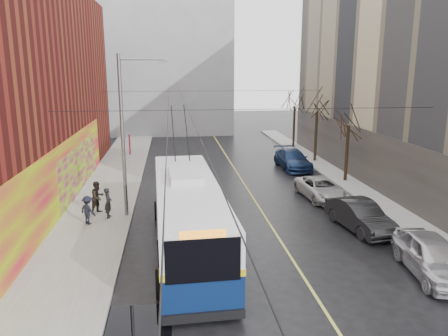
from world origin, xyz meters
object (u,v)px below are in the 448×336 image
at_px(trolleybus, 188,214).
at_px(parked_car_d, 293,159).
at_px(pedestrian_a, 108,203).
at_px(tree_near, 349,115).
at_px(streetlight_pole, 125,132).
at_px(tree_far, 295,99).
at_px(pedestrian_b, 98,197).
at_px(following_car, 178,171).
at_px(parked_car_b, 360,216).
at_px(parked_car_a, 432,256).
at_px(pedestrian_c, 88,210).
at_px(tree_mid, 317,103).
at_px(parked_car_c, 321,189).

bearing_deg(trolleybus, parked_car_d, 56.83).
bearing_deg(pedestrian_a, tree_near, -69.16).
bearing_deg(trolleybus, tree_near, 39.72).
bearing_deg(streetlight_pole, tree_far, 52.88).
height_order(tree_far, pedestrian_a, tree_far).
xyz_separation_m(pedestrian_a, pedestrian_b, (-0.69, 0.87, 0.08)).
height_order(streetlight_pole, following_car, streetlight_pole).
distance_m(tree_near, trolleybus, 16.48).
relative_size(streetlight_pole, pedestrian_b, 4.85).
bearing_deg(tree_far, parked_car_b, -97.41).
relative_size(parked_car_b, following_car, 1.11).
xyz_separation_m(parked_car_b, following_car, (-9.19, 11.41, -0.05)).
bearing_deg(parked_car_a, streetlight_pole, 153.52).
bearing_deg(pedestrian_c, tree_mid, -102.59).
xyz_separation_m(tree_near, following_car, (-12.24, 2.02, -4.26)).
bearing_deg(pedestrian_b, tree_far, -4.12).
distance_m(parked_car_a, pedestrian_c, 16.64).
height_order(tree_mid, pedestrian_b, tree_mid).
bearing_deg(streetlight_pole, tree_near, 21.62).
bearing_deg(parked_car_b, tree_mid, 70.68).
xyz_separation_m(tree_far, pedestrian_b, (-16.93, -19.43, -4.06)).
distance_m(tree_far, parked_car_b, 23.99).
bearing_deg(streetlight_pole, pedestrian_c, -149.02).
xyz_separation_m(trolleybus, parked_car_b, (8.98, 1.40, -0.94)).
bearing_deg(parked_car_d, tree_far, 71.99).
xyz_separation_m(parked_car_a, parked_car_d, (-0.41, 19.39, -0.04)).
xyz_separation_m(parked_car_d, pedestrian_c, (-14.50, -11.99, 0.14)).
bearing_deg(parked_car_c, tree_mid, 68.29).
relative_size(pedestrian_b, pedestrian_c, 1.21).
bearing_deg(tree_near, trolleybus, -138.09).
xyz_separation_m(parked_car_b, parked_car_c, (-0.13, 5.60, -0.10)).
height_order(parked_car_d, pedestrian_c, pedestrian_c).
bearing_deg(parked_car_a, pedestrian_b, 155.25).
distance_m(tree_near, parked_car_a, 15.37).
xyz_separation_m(tree_near, pedestrian_c, (-17.18, -7.22, -4.06)).
xyz_separation_m(following_car, pedestrian_a, (-4.00, -8.31, 0.28)).
height_order(tree_near, trolleybus, tree_near).
bearing_deg(tree_far, parked_car_d, -106.18).
height_order(trolleybus, pedestrian_b, trolleybus).
distance_m(pedestrian_a, pedestrian_b, 1.11).
xyz_separation_m(streetlight_pole, parked_car_b, (12.10, -3.39, -4.08)).
distance_m(parked_car_c, following_car, 10.76).
bearing_deg(tree_mid, tree_near, -90.00).
relative_size(pedestrian_a, pedestrian_b, 0.91).
relative_size(streetlight_pole, pedestrian_a, 5.32).
bearing_deg(following_car, pedestrian_a, -108.30).
bearing_deg(pedestrian_c, tree_far, -91.20).
bearing_deg(streetlight_pole, trolleybus, -56.91).
xyz_separation_m(parked_car_c, pedestrian_b, (-13.75, -1.64, 0.41)).
xyz_separation_m(streetlight_pole, tree_far, (15.14, 20.00, 0.30)).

